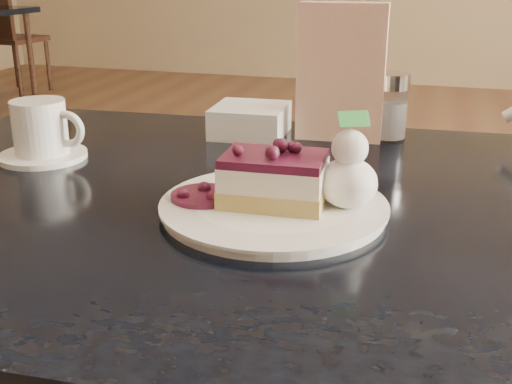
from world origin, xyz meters
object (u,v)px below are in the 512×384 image
(cheesecake_slice, at_px, (274,179))
(dessert_plate, at_px, (274,208))
(coffee_set, at_px, (42,133))
(main_table, at_px, (281,255))

(cheesecake_slice, bearing_deg, dessert_plate, 86.99)
(cheesecake_slice, bearing_deg, coffee_set, 160.74)
(dessert_plate, xyz_separation_m, cheesecake_slice, (0.00, -0.00, 0.03))
(cheesecake_slice, distance_m, coffee_set, 0.39)
(dessert_plate, bearing_deg, coffee_set, 163.75)
(coffee_set, bearing_deg, dessert_plate, -16.25)
(main_table, height_order, coffee_set, coffee_set)
(main_table, xyz_separation_m, coffee_set, (-0.37, 0.06, 0.11))
(main_table, height_order, dessert_plate, dessert_plate)
(cheesecake_slice, height_order, coffee_set, coffee_set)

